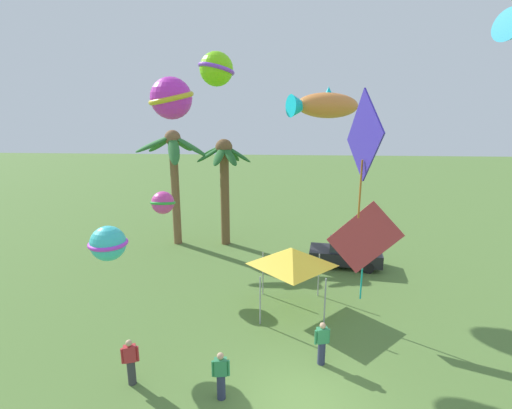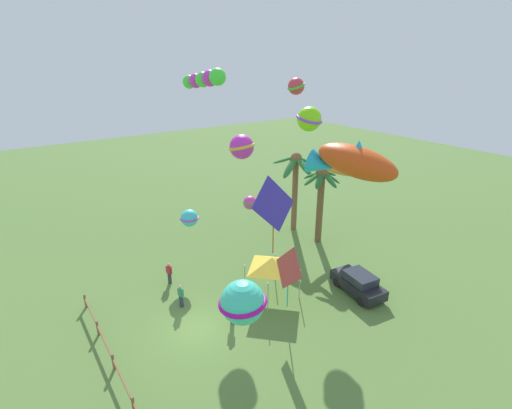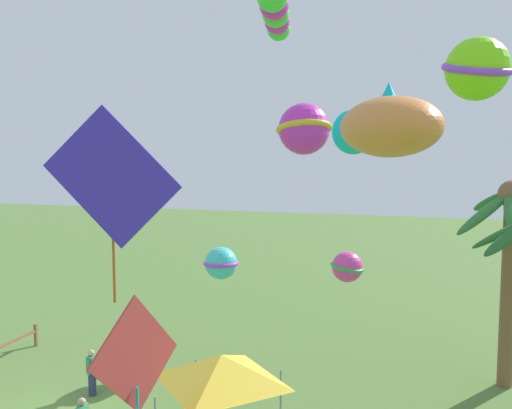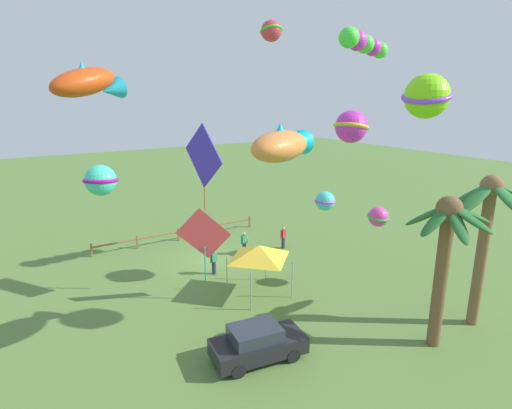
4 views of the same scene
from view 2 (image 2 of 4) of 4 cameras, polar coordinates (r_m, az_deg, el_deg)
The scene contains 20 objects.
ground_plane at distance 23.65m, azimuth -8.78°, elevation -18.04°, with size 120.00×120.00×0.00m, color #567A38.
palm_tree_0 at distance 31.51m, azimuth 9.84°, elevation 2.43°, with size 3.42×3.55×6.74m.
palm_tree_1 at distance 33.45m, azimuth 6.00°, elevation 4.73°, with size 4.40×4.18×7.27m.
rail_fence at distance 21.93m, azimuth -20.83°, elevation -21.11°, with size 12.64×0.12×0.95m.
parked_car_0 at distance 26.79m, azimuth 15.23°, elevation -11.40°, with size 4.10×2.22×1.51m.
spectator_0 at distance 27.50m, azimuth -13.00°, elevation -10.08°, with size 0.53×0.34×1.59m.
spectator_1 at distance 25.03m, azimuth -11.29°, elevation -13.40°, with size 0.55×0.28×1.59m.
spectator_2 at distance 23.34m, azimuth -3.61°, elevation -15.86°, with size 0.54×0.31×1.59m.
festival_tent at distance 24.80m, azimuth 2.47°, elevation -8.76°, with size 2.86×2.86×2.85m.
kite_fish_0 at distance 15.04m, azimuth 14.30°, elevation 6.27°, with size 3.87×2.87×1.77m.
kite_ball_1 at distance 22.16m, azimuth 6.10°, elevation 17.37°, with size 1.23×1.22×0.93m.
kite_ball_2 at distance 26.97m, azimuth -2.18°, elevation 8.72°, with size 2.58×2.58×1.75m.
kite_tube_3 at distance 27.38m, azimuth -7.78°, elevation 18.28°, with size 4.15×1.61×1.49m.
kite_ball_4 at distance 28.26m, azimuth -10.04°, elevation -2.02°, with size 1.67×1.67×1.29m.
kite_fish_5 at distance 24.00m, azimuth 12.95°, elevation 5.89°, with size 3.99×3.01×1.55m.
kite_ball_6 at distance 15.25m, azimuth -2.04°, elevation -14.55°, with size 2.64×2.64×1.77m.
kite_ball_7 at distance 30.01m, azimuth -0.93°, elevation 0.29°, with size 1.29×1.29×1.11m.
kite_ball_8 at distance 29.06m, azimuth 8.05°, elevation 12.68°, with size 2.69×2.70×1.83m.
kite_diamond_9 at distance 21.83m, azimuth 4.93°, elevation -9.74°, with size 2.89×0.61×4.08m.
kite_diamond_10 at distance 19.95m, azimuth 2.69°, elevation -0.17°, with size 0.59×3.22×4.53m.
Camera 2 is at (16.71, -7.54, 14.94)m, focal length 26.44 mm.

